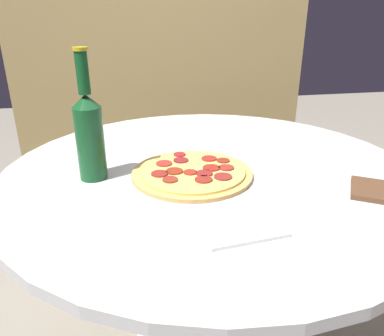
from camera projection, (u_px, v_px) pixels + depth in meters
name	position (u px, v px, depth m)	size (l,w,h in m)	color
table	(210.00, 222.00, 1.05)	(1.08, 1.08, 0.75)	silver
fence_panel	(163.00, 63.00, 1.85)	(1.46, 0.04, 1.77)	tan
pizza	(192.00, 172.00, 0.94)	(0.30, 0.30, 0.02)	tan
beer_bottle	(89.00, 133.00, 0.88)	(0.07, 0.07, 0.31)	#144C23
napkin	(242.00, 229.00, 0.70)	(0.16, 0.11, 0.01)	white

